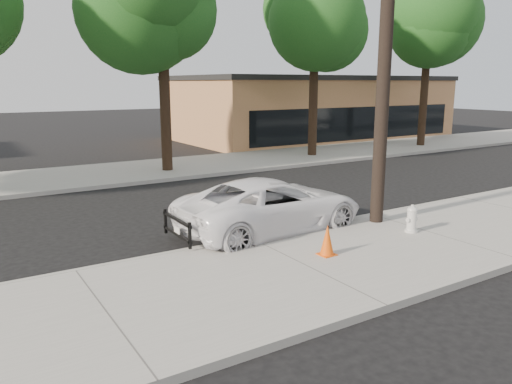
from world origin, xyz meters
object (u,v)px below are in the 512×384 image
(utility_pole, at_px, (386,43))
(fire_hydrant, at_px, (412,220))
(police_cruiser, at_px, (271,205))
(traffic_cone, at_px, (327,240))

(utility_pole, distance_m, fire_hydrant, 4.39)
(police_cruiser, relative_size, fire_hydrant, 7.73)
(police_cruiser, bearing_deg, fire_hydrant, -134.36)
(police_cruiser, bearing_deg, traffic_cone, 171.34)
(police_cruiser, xyz_separation_m, fire_hydrant, (2.62, -2.28, -0.23))
(utility_pole, xyz_separation_m, police_cruiser, (-2.61, 1.11, -4.01))
(utility_pole, height_order, police_cruiser, utility_pole)
(utility_pole, height_order, fire_hydrant, utility_pole)
(utility_pole, bearing_deg, police_cruiser, 156.94)
(police_cruiser, bearing_deg, utility_pole, -116.44)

